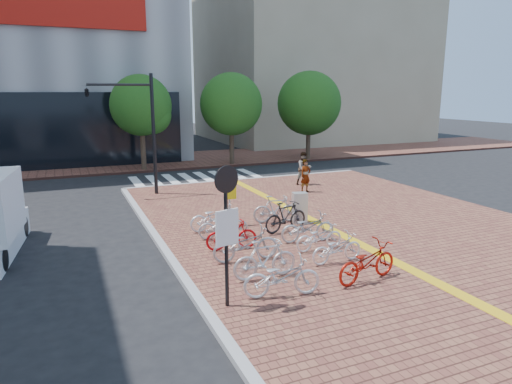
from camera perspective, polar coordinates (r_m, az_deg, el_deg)
name	(u,v)px	position (r m, az deg, el deg)	size (l,w,h in m)	color
ground	(305,256)	(14.57, 6.13, -7.91)	(120.00, 120.00, 0.00)	black
tactile_strip	(486,307)	(12.17, 26.77, -12.72)	(0.40, 34.00, 0.01)	gold
kerb_west	(247,371)	(8.93, -1.17, -21.47)	(0.25, 34.00, 0.15)	gray
kerb_north	(249,180)	(26.27, -0.92, 1.56)	(14.00, 0.25, 0.15)	gray
far_sidewalk	(164,161)	(33.93, -11.45, 3.80)	(70.00, 8.00, 0.15)	brown
building_beige	(308,53)	(50.53, 6.53, 16.90)	(20.00, 18.00, 18.00)	gray
crosswalk	(197,178)	(27.34, -7.37, 1.74)	(7.50, 4.00, 0.01)	silver
street_trees	(246,106)	(31.62, -1.28, 10.76)	(16.20, 4.60, 6.35)	#38281E
bike_0	(282,277)	(11.29, 3.25, -10.54)	(0.67, 1.91, 1.00)	silver
bike_1	(265,259)	(12.26, 1.12, -8.40)	(0.51, 1.80, 1.08)	silver
bike_2	(246,244)	(13.50, -1.30, -6.50)	(0.69, 1.98, 1.04)	#A4A4A8
bike_3	(232,235)	(14.43, -3.08, -5.36)	(0.46, 1.64, 0.99)	#B70D10
bike_4	(223,225)	(15.59, -4.11, -4.15)	(0.61, 1.74, 0.91)	#B3B3B8
bike_5	(215,217)	(16.46, -5.17, -3.14)	(0.65, 1.87, 0.98)	silver
bike_6	(367,262)	(12.47, 13.72, -8.49)	(0.70, 2.00, 1.05)	#AB170C
bike_7	(337,248)	(13.59, 10.07, -6.92)	(0.59, 1.68, 0.88)	white
bike_8	(319,237)	(14.55, 7.89, -5.57)	(0.57, 1.64, 0.86)	white
bike_9	(308,227)	(15.28, 6.49, -4.40)	(0.65, 1.88, 0.99)	#A8A8AC
bike_10	(286,217)	(16.28, 3.75, -3.08)	(0.51, 1.82, 1.10)	black
bike_11	(276,209)	(17.36, 2.49, -2.14)	(0.50, 1.76, 1.06)	#AEAEB3
pedestrian_a	(306,176)	(22.70, 6.21, 2.04)	(0.60, 0.39, 1.63)	gray
pedestrian_b	(304,168)	(24.49, 6.02, 2.95)	(0.85, 0.66, 1.75)	#4D5461
utility_box	(300,208)	(17.39, 5.47, -1.97)	(0.54, 0.39, 1.17)	silver
yellow_sign	(230,193)	(16.86, -3.27, -0.15)	(0.48, 0.11, 1.77)	#B7B7BC
notice_sign	(227,220)	(10.23, -3.70, -3.48)	(0.60, 0.23, 3.34)	black
traffic_light_pole	(124,112)	(22.18, -16.20, 9.53)	(3.07, 1.19, 5.72)	black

